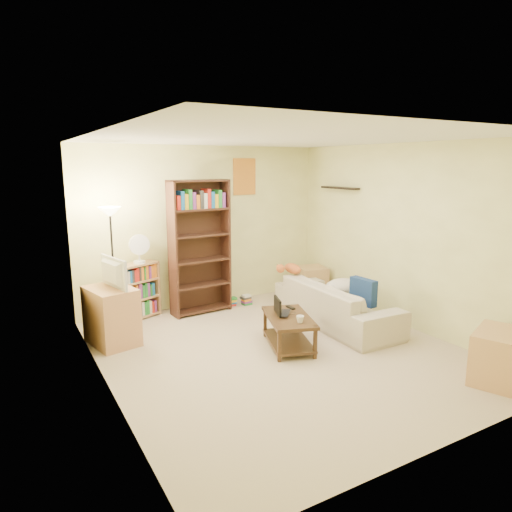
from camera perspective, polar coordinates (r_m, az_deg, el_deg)
name	(u,v)px	position (r m, az deg, el deg)	size (l,w,h in m)	color
room	(282,217)	(5.22, 3.26, 4.86)	(4.50, 4.54, 2.52)	beige
sofa	(336,304)	(6.53, 9.94, -5.87)	(0.84, 2.05, 0.59)	#C1B5A0
navy_pillow	(363,292)	(6.19, 13.25, -4.36)	(0.39, 0.12, 0.35)	navy
cream_blanket	(342,287)	(6.60, 10.75, -3.81)	(0.55, 0.39, 0.23)	beige
tabby_cat	(290,269)	(6.90, 4.33, -1.57)	(0.46, 0.17, 0.16)	#C15D28
coffee_table	(289,327)	(5.67, 4.10, -8.89)	(0.76, 1.01, 0.40)	#432919
laptop	(288,314)	(5.66, 3.99, -7.21)	(0.35, 0.36, 0.02)	black
laptop_screen	(278,306)	(5.60, 2.71, -6.26)	(0.01, 0.30, 0.20)	white
mug	(300,319)	(5.39, 5.53, -7.87)	(0.12, 0.12, 0.08)	white
tv_remote	(290,307)	(5.92, 4.32, -6.42)	(0.05, 0.16, 0.02)	black
tv_stand	(112,316)	(6.00, -17.61, -7.16)	(0.48, 0.67, 0.72)	tan
television	(109,273)	(5.86, -17.93, -2.05)	(0.22, 0.66, 0.38)	black
tall_bookshelf	(200,244)	(6.82, -7.03, 1.52)	(0.92, 0.35, 2.00)	#3E2118
short_bookshelf	(138,291)	(6.85, -14.59, -4.27)	(0.69, 0.48, 0.82)	tan
desk_fan	(139,248)	(6.68, -14.39, 1.01)	(0.29, 0.16, 0.43)	white
floor_lamp	(111,233)	(6.17, -17.66, 2.71)	(0.29, 0.29, 1.68)	black
side_table	(311,282)	(7.82, 6.94, -3.21)	(0.45, 0.45, 0.51)	tan
end_cabinet	(503,358)	(5.42, 28.52, -11.09)	(0.65, 0.54, 0.54)	tan
book_stacks	(240,301)	(7.34, -2.06, -5.58)	(0.39, 0.19, 0.16)	red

